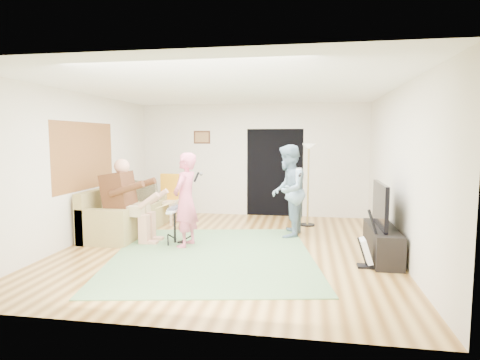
# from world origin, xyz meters

# --- Properties ---
(floor) EXTENTS (6.00, 6.00, 0.00)m
(floor) POSITION_xyz_m (0.00, 0.00, 0.00)
(floor) COLOR brown
(floor) RESTS_ON ground
(walls) EXTENTS (5.50, 6.00, 2.70)m
(walls) POSITION_xyz_m (0.00, 0.00, 1.35)
(walls) COLOR beige
(walls) RESTS_ON floor
(ceiling) EXTENTS (6.00, 6.00, 0.00)m
(ceiling) POSITION_xyz_m (0.00, 0.00, 2.70)
(ceiling) COLOR white
(ceiling) RESTS_ON walls
(window_blinds) EXTENTS (0.00, 2.05, 2.05)m
(window_blinds) POSITION_xyz_m (-2.74, 0.20, 1.55)
(window_blinds) COLOR #955D2E
(window_blinds) RESTS_ON walls
(doorway) EXTENTS (2.10, 0.00, 2.10)m
(doorway) POSITION_xyz_m (0.55, 2.99, 1.05)
(doorway) COLOR black
(doorway) RESTS_ON walls
(picture_frame) EXTENTS (0.42, 0.03, 0.32)m
(picture_frame) POSITION_xyz_m (-1.25, 2.99, 1.90)
(picture_frame) COLOR #3F2314
(picture_frame) RESTS_ON walls
(area_rug) EXTENTS (3.73, 4.08, 0.02)m
(area_rug) POSITION_xyz_m (-0.15, -0.52, 0.01)
(area_rug) COLOR #567E4D
(area_rug) RESTS_ON floor
(sofa) EXTENTS (0.93, 2.26, 0.92)m
(sofa) POSITION_xyz_m (-2.30, 0.76, 0.30)
(sofa) COLOR #98884C
(sofa) RESTS_ON floor
(drummer) EXTENTS (0.98, 0.55, 1.51)m
(drummer) POSITION_xyz_m (-1.85, 0.11, 0.59)
(drummer) COLOR #502C16
(drummer) RESTS_ON sofa
(drum_kit) EXTENTS (0.36, 0.65, 0.67)m
(drum_kit) POSITION_xyz_m (-1.00, 0.11, 0.29)
(drum_kit) COLOR black
(drum_kit) RESTS_ON floor
(singer) EXTENTS (0.49, 0.65, 1.64)m
(singer) POSITION_xyz_m (-0.74, -0.06, 0.82)
(singer) COLOR #D25B74
(singer) RESTS_ON floor
(microphone) EXTENTS (0.06, 0.06, 0.24)m
(microphone) POSITION_xyz_m (-0.54, -0.06, 1.22)
(microphone) COLOR black
(microphone) RESTS_ON singer
(guitarist) EXTENTS (0.75, 0.92, 1.76)m
(guitarist) POSITION_xyz_m (0.97, 0.98, 0.88)
(guitarist) COLOR #6E8DA1
(guitarist) RESTS_ON floor
(guitar_held) EXTENTS (0.13, 0.60, 0.26)m
(guitar_held) POSITION_xyz_m (1.17, 0.98, 1.20)
(guitar_held) COLOR white
(guitar_held) RESTS_ON guitarist
(guitar_spare) EXTENTS (0.31, 0.28, 0.86)m
(guitar_spare) POSITION_xyz_m (2.20, -0.71, 0.25)
(guitar_spare) COLOR black
(guitar_spare) RESTS_ON floor
(torchiere_lamp) EXTENTS (0.31, 0.31, 1.76)m
(torchiere_lamp) POSITION_xyz_m (1.35, 2.01, 1.21)
(torchiere_lamp) COLOR black
(torchiere_lamp) RESTS_ON floor
(dining_chair) EXTENTS (0.51, 0.53, 1.09)m
(dining_chair) POSITION_xyz_m (-1.72, 1.73, 0.39)
(dining_chair) COLOR #D3B289
(dining_chair) RESTS_ON floor
(tv_cabinet) EXTENTS (0.40, 1.40, 0.50)m
(tv_cabinet) POSITION_xyz_m (2.50, -0.22, 0.25)
(tv_cabinet) COLOR black
(tv_cabinet) RESTS_ON floor
(television) EXTENTS (0.06, 1.07, 0.68)m
(television) POSITION_xyz_m (2.45, -0.22, 0.85)
(television) COLOR black
(television) RESTS_ON tv_cabinet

